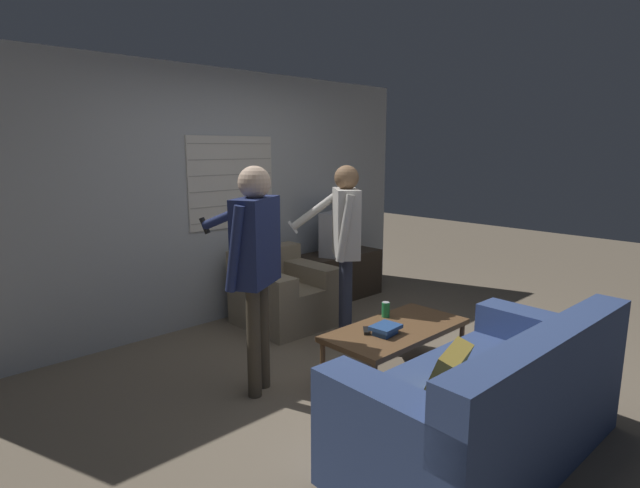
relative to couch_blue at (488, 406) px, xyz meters
The scene contains 12 objects.
ground_plane 1.19m from the couch_blue, 77.25° to the left, with size 16.00×16.00×0.00m, color #7F705B.
wall_back 3.30m from the couch_blue, 85.35° to the left, with size 5.20×0.08×2.55m.
couch_blue is the anchor object (origin of this frame).
armchair_beige 2.65m from the couch_blue, 77.10° to the left, with size 0.83×0.85×0.75m.
coffee_table 1.11m from the couch_blue, 66.14° to the left, with size 1.18×0.58×0.41m.
tv_stand 3.26m from the couch_blue, 59.46° to the left, with size 1.02×0.48×0.55m.
tv 3.30m from the couch_blue, 59.50° to the left, with size 0.75×0.44×0.50m.
person_left_standing 1.80m from the couch_blue, 106.89° to the left, with size 0.54×0.82×1.66m.
person_right_standing 2.05m from the couch_blue, 69.17° to the left, with size 0.48×0.75×1.63m.
book_stack 1.03m from the couch_blue, 74.39° to the left, with size 0.23×0.19×0.07m.
soda_can 1.37m from the couch_blue, 64.71° to the left, with size 0.07×0.07×0.13m.
spare_remote 1.13m from the couch_blue, 79.76° to the left, with size 0.12×0.12×0.02m.
Camera 1 is at (-2.77, -2.36, 1.78)m, focal length 28.00 mm.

